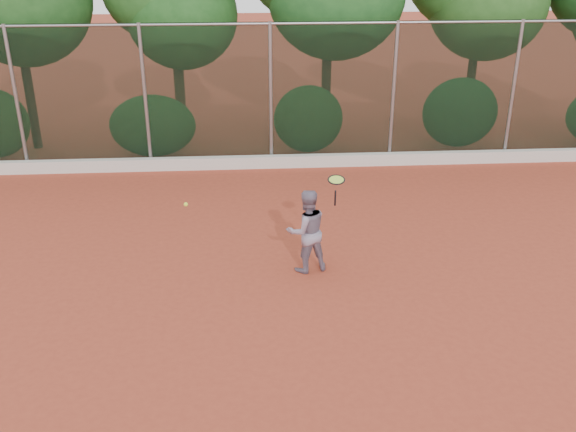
{
  "coord_description": "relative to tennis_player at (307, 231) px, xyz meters",
  "views": [
    {
      "loc": [
        -0.65,
        -8.31,
        5.41
      ],
      "look_at": [
        0.0,
        1.0,
        1.25
      ],
      "focal_mm": 40.0,
      "sensor_mm": 36.0,
      "label": 1
    }
  ],
  "objects": [
    {
      "name": "chainlink_fence",
      "position": [
        -0.35,
        5.51,
        1.12
      ],
      "size": [
        24.09,
        0.09,
        3.5
      ],
      "color": "black",
      "rests_on": "ground"
    },
    {
      "name": "tennis_ball_in_flight",
      "position": [
        -1.96,
        -0.49,
        0.75
      ],
      "size": [
        0.07,
        0.07,
        0.07
      ],
      "color": "#E5FB39",
      "rests_on": "ground"
    },
    {
      "name": "tennis_racket",
      "position": [
        0.47,
        -0.06,
        0.9
      ],
      "size": [
        0.32,
        0.32,
        0.54
      ],
      "color": "black",
      "rests_on": "ground"
    },
    {
      "name": "concrete_curb",
      "position": [
        -0.35,
        5.33,
        -0.59
      ],
      "size": [
        24.0,
        0.2,
        0.3
      ],
      "primitive_type": "cube",
      "color": "silver",
      "rests_on": "ground"
    },
    {
      "name": "tennis_player",
      "position": [
        0.0,
        0.0,
        0.0
      ],
      "size": [
        0.84,
        0.73,
        1.48
      ],
      "primitive_type": "imported",
      "rotation": [
        0.0,
        0.0,
        3.41
      ],
      "color": "gray",
      "rests_on": "ground"
    },
    {
      "name": "ground",
      "position": [
        -0.35,
        -1.49,
        -0.74
      ],
      "size": [
        80.0,
        80.0,
        0.0
      ],
      "primitive_type": "plane",
      "color": "#A23C26",
      "rests_on": "ground"
    }
  ]
}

